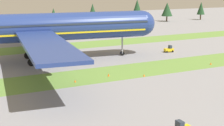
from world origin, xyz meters
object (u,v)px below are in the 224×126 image
(taxiway_marker_3, at_px, (144,75))
(taxiway_marker_1, at_px, (211,63))
(airliner, at_px, (38,27))
(pushback_tractor, at_px, (169,49))
(taxiway_marker_2, at_px, (75,81))
(taxiway_marker_0, at_px, (109,75))

(taxiway_marker_3, bearing_deg, taxiway_marker_1, 5.77)
(airliner, xyz_separation_m, taxiway_marker_3, (15.80, -23.63, -8.25))
(pushback_tractor, bearing_deg, taxiway_marker_3, 140.52)
(taxiway_marker_2, bearing_deg, airliner, 93.74)
(taxiway_marker_2, bearing_deg, taxiway_marker_0, 7.88)
(airliner, bearing_deg, taxiway_marker_1, 65.69)
(airliner, height_order, taxiway_marker_1, airliner)
(taxiway_marker_0, height_order, taxiway_marker_3, taxiway_marker_0)
(taxiway_marker_3, bearing_deg, taxiway_marker_0, 153.13)
(taxiway_marker_2, xyz_separation_m, taxiway_marker_3, (14.40, -2.26, 0.00))
(airliner, xyz_separation_m, taxiway_marker_1, (35.70, -21.62, -8.21))
(pushback_tractor, bearing_deg, airliner, 90.00)
(taxiway_marker_1, bearing_deg, taxiway_marker_0, 177.12)
(taxiway_marker_1, bearing_deg, airliner, 148.80)
(taxiway_marker_1, height_order, taxiway_marker_2, taxiway_marker_1)
(airliner, relative_size, taxiway_marker_3, 166.25)
(taxiway_marker_1, xyz_separation_m, taxiway_marker_2, (-34.31, 0.25, -0.05))
(airliner, distance_m, taxiway_marker_2, 22.95)
(pushback_tractor, xyz_separation_m, taxiway_marker_3, (-20.22, -19.28, -0.58))
(airliner, height_order, pushback_tractor, airliner)
(pushback_tractor, relative_size, taxiway_marker_0, 4.42)
(airliner, distance_m, taxiway_marker_0, 23.73)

